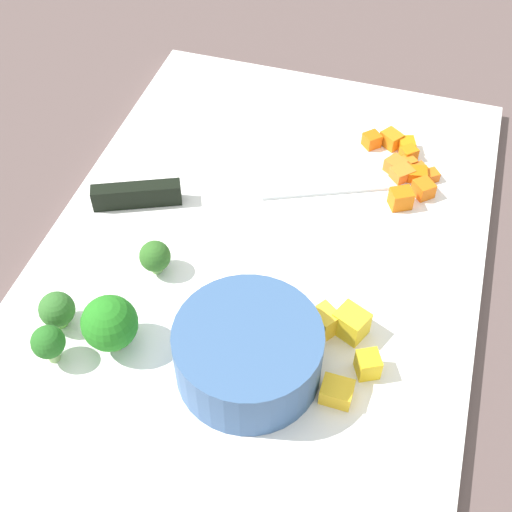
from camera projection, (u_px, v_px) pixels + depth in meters
The scene contains 25 objects.
ground_plane at pixel (256, 273), 0.57m from camera, with size 4.00×4.00×0.00m, color brown.
cutting_board at pixel (256, 269), 0.57m from camera, with size 0.54×0.36×0.01m, color white.
prep_bowl at pixel (248, 353), 0.48m from camera, with size 0.10×0.10×0.05m, color #385A8B.
chef_knife at pixel (190, 193), 0.61m from camera, with size 0.13×0.27×0.02m.
carrot_dice_0 at pixel (372, 140), 0.65m from camera, with size 0.01×0.01×0.01m, color orange.
carrot_dice_1 at pixel (417, 175), 0.62m from camera, with size 0.01×0.02×0.01m, color orange.
carrot_dice_2 at pixel (409, 154), 0.64m from camera, with size 0.01×0.01×0.01m, color orange.
carrot_dice_3 at pixel (402, 175), 0.62m from camera, with size 0.02×0.02×0.01m, color orange.
carrot_dice_4 at pixel (391, 139), 0.66m from camera, with size 0.01×0.02×0.01m, color orange.
carrot_dice_5 at pixel (406, 145), 0.65m from camera, with size 0.02×0.01×0.01m, color orange.
carrot_dice_6 at pixel (420, 169), 0.63m from camera, with size 0.01×0.01×0.01m, color orange.
carrot_dice_7 at pixel (423, 189), 0.61m from camera, with size 0.02×0.02×0.01m, color orange.
carrot_dice_8 at pixel (395, 165), 0.63m from camera, with size 0.02×0.02×0.01m, color orange.
carrot_dice_9 at pixel (409, 163), 0.64m from camera, with size 0.01×0.01×0.01m, color orange.
carrot_dice_10 at pixel (401, 198), 0.60m from camera, with size 0.02×0.02×0.02m, color orange.
carrot_dice_11 at pixel (431, 175), 0.63m from camera, with size 0.01×0.01×0.01m, color orange.
pepper_dice_0 at pixel (351, 323), 0.51m from camera, with size 0.02×0.02×0.02m, color yellow.
pepper_dice_1 at pixel (258, 295), 0.53m from camera, with size 0.02×0.02×0.02m, color yellow.
pepper_dice_2 at pixel (325, 321), 0.51m from camera, with size 0.02×0.02×0.02m, color yellow.
pepper_dice_3 at pixel (337, 392), 0.48m from camera, with size 0.02×0.02×0.01m, color yellow.
pepper_dice_4 at pixel (368, 365), 0.49m from camera, with size 0.02×0.02×0.02m, color yellow.
broccoli_floret_0 at pixel (110, 324), 0.49m from camera, with size 0.04×0.04×0.05m.
broccoli_floret_1 at pixel (48, 343), 0.49m from camera, with size 0.02×0.02×0.03m.
broccoli_floret_2 at pixel (155, 257), 0.55m from camera, with size 0.03×0.03×0.03m.
broccoli_floret_3 at pixel (57, 310), 0.51m from camera, with size 0.03×0.03×0.03m.
Camera 1 is at (-0.35, -0.11, 0.44)m, focal length 48.29 mm.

